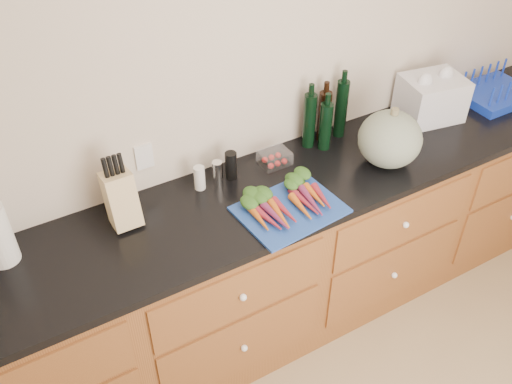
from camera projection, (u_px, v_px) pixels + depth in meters
wall_back at (259, 84)px, 2.64m from camera, size 4.10×0.05×2.60m
cabinets at (290, 256)px, 2.96m from camera, size 3.60×0.64×0.90m
countertop at (293, 186)px, 2.67m from camera, size 3.64×0.62×0.04m
cutting_board at (290, 210)px, 2.50m from camera, size 0.47×0.37×0.01m
carrots at (285, 199)px, 2.51m from camera, size 0.37×0.27×0.05m
squash at (390, 139)px, 2.69m from camera, size 0.30×0.30×0.27m
knife_block at (121, 199)px, 2.37m from camera, size 0.12×0.12×0.24m
grinder_salt at (200, 178)px, 2.58m from camera, size 0.05×0.05×0.12m
grinder_pepper at (231, 165)px, 2.64m from camera, size 0.06×0.06×0.14m
canister_chrome at (217, 172)px, 2.62m from camera, size 0.05×0.05×0.11m
tomato_box at (275, 158)px, 2.75m from camera, size 0.14×0.11×0.07m
bottles at (325, 118)px, 2.83m from camera, size 0.26×0.13×0.31m
grocery_bag at (431, 98)px, 3.02m from camera, size 0.35×0.30×0.23m
dish_rack at (495, 92)px, 3.22m from camera, size 0.40×0.32×0.16m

